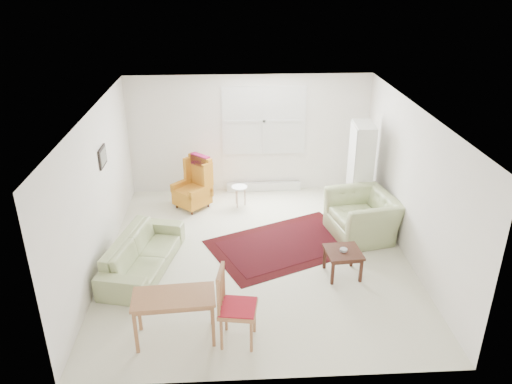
{
  "coord_description": "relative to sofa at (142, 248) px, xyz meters",
  "views": [
    {
      "loc": [
        -0.43,
        -7.2,
        4.49
      ],
      "look_at": [
        0.0,
        0.3,
        1.05
      ],
      "focal_mm": 35.0,
      "sensor_mm": 36.0,
      "label": 1
    }
  ],
  "objects": [
    {
      "name": "desk",
      "position": [
        0.66,
        -1.67,
        -0.07
      ],
      "size": [
        1.08,
        0.59,
        0.66
      ],
      "primitive_type": null,
      "rotation": [
        0.0,
        0.0,
        0.07
      ],
      "color": "#A46C42",
      "rests_on": "ground"
    },
    {
      "name": "wingback_chair",
      "position": [
        0.65,
        2.21,
        0.13
      ],
      "size": [
        0.88,
        0.88,
        1.05
      ],
      "primitive_type": null,
      "rotation": [
        0.0,
        0.0,
        -0.77
      ],
      "color": "orange",
      "rests_on": "ground"
    },
    {
      "name": "stool",
      "position": [
        1.6,
        2.24,
        -0.19
      ],
      "size": [
        0.34,
        0.34,
        0.42
      ],
      "primitive_type": null,
      "rotation": [
        0.0,
        0.0,
        0.07
      ],
      "color": "white",
      "rests_on": "ground"
    },
    {
      "name": "sofa",
      "position": [
        0.0,
        0.0,
        0.0
      ],
      "size": [
        1.2,
        2.09,
        0.8
      ],
      "primitive_type": "imported",
      "rotation": [
        0.0,
        0.0,
        1.34
      ],
      "color": "#9EAA71",
      "rests_on": "ground"
    },
    {
      "name": "coffee_table",
      "position": [
        3.15,
        -0.35,
        -0.18
      ],
      "size": [
        0.58,
        0.58,
        0.44
      ],
      "primitive_type": null,
      "rotation": [
        0.0,
        0.0,
        0.09
      ],
      "color": "#3F1D13",
      "rests_on": "ground"
    },
    {
      "name": "rug",
      "position": [
        2.36,
        0.6,
        -0.39
      ],
      "size": [
        2.95,
        2.5,
        0.03
      ],
      "primitive_type": null,
      "rotation": [
        0.0,
        0.0,
        0.42
      ],
      "color": "black",
      "rests_on": "ground"
    },
    {
      "name": "desk_chair",
      "position": [
        1.48,
        -1.77,
        0.14
      ],
      "size": [
        0.54,
        0.54,
        1.07
      ],
      "primitive_type": null,
      "rotation": [
        0.0,
        0.0,
        1.41
      ],
      "color": "#A46C42",
      "rests_on": "ground"
    },
    {
      "name": "armchair",
      "position": [
        3.77,
        0.9,
        0.07
      ],
      "size": [
        1.27,
        1.39,
        0.93
      ],
      "primitive_type": "imported",
      "rotation": [
        0.0,
        0.0,
        -1.36
      ],
      "color": "#9EAA71",
      "rests_on": "ground"
    },
    {
      "name": "cabinet",
      "position": [
        3.94,
        1.9,
        0.5
      ],
      "size": [
        0.42,
        0.74,
        1.79
      ],
      "primitive_type": null,
      "rotation": [
        0.0,
        0.0,
        -0.06
      ],
      "color": "white",
      "rests_on": "ground"
    },
    {
      "name": "room",
      "position": [
        1.86,
        0.5,
        0.86
      ],
      "size": [
        5.04,
        5.54,
        2.51
      ],
      "color": "#EAE6C7",
      "rests_on": "ground"
    }
  ]
}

